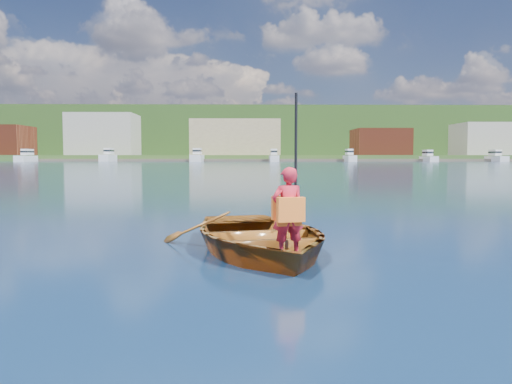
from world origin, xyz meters
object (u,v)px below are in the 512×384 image
dock (279,160)px  marina_yachts (251,157)px  rowboat (258,236)px  child_paddler (288,211)px

dock → marina_yachts: 10.00m
dock → marina_yachts: size_ratio=1.11×
dock → marina_yachts: bearing=-151.6°
rowboat → dock: 148.65m
rowboat → child_paddler: child_paddler is taller
rowboat → child_paddler: (0.35, -0.84, 0.44)m
marina_yachts → child_paddler: bearing=-90.3°
child_paddler → dock: child_paddler is taller
rowboat → dock: bearing=86.2°
child_paddler → marina_yachts: marina_yachts is taller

